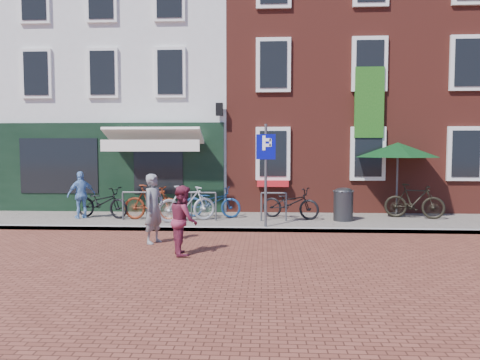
# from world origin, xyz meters

# --- Properties ---
(ground) EXTENTS (80.00, 80.00, 0.00)m
(ground) POSITION_xyz_m (0.00, 0.00, 0.00)
(ground) COLOR brown
(sidewalk) EXTENTS (24.00, 3.00, 0.10)m
(sidewalk) POSITION_xyz_m (1.00, 1.50, 0.05)
(sidewalk) COLOR slate
(sidewalk) RESTS_ON ground
(building_stucco) EXTENTS (8.00, 8.00, 9.00)m
(building_stucco) POSITION_xyz_m (-5.00, 7.00, 4.50)
(building_stucco) COLOR silver
(building_stucco) RESTS_ON ground
(building_brick_mid) EXTENTS (6.00, 8.00, 10.00)m
(building_brick_mid) POSITION_xyz_m (2.00, 7.00, 5.00)
(building_brick_mid) COLOR maroon
(building_brick_mid) RESTS_ON ground
(building_brick_right) EXTENTS (6.00, 8.00, 10.00)m
(building_brick_right) POSITION_xyz_m (8.00, 7.00, 5.00)
(building_brick_right) COLOR maroon
(building_brick_right) RESTS_ON ground
(litter_bin) EXTENTS (0.55, 0.55, 1.01)m
(litter_bin) POSITION_xyz_m (2.49, 1.40, 0.62)
(litter_bin) COLOR #313133
(litter_bin) RESTS_ON sidewalk
(parking_sign) EXTENTS (0.50, 0.08, 2.69)m
(parking_sign) POSITION_xyz_m (0.27, 0.24, 1.82)
(parking_sign) COLOR #4C4C4F
(parking_sign) RESTS_ON sidewalk
(parasol) EXTENTS (2.53, 2.53, 2.35)m
(parasol) POSITION_xyz_m (4.27, 2.40, 2.20)
(parasol) COLOR #4C4C4F
(parasol) RESTS_ON sidewalk
(woman) EXTENTS (0.58, 0.68, 1.58)m
(woman) POSITION_xyz_m (-2.26, -1.51, 0.79)
(woman) COLOR slate
(woman) RESTS_ON ground
(boy) EXTENTS (0.72, 0.82, 1.41)m
(boy) POSITION_xyz_m (-1.39, -2.58, 0.70)
(boy) COLOR maroon
(boy) RESTS_ON ground
(cafe_person) EXTENTS (0.83, 0.80, 1.39)m
(cafe_person) POSITION_xyz_m (-5.16, 1.42, 0.80)
(cafe_person) COLOR #6694CD
(cafe_person) RESTS_ON sidewalk
(bicycle_0) EXTENTS (1.85, 1.06, 0.92)m
(bicycle_0) POSITION_xyz_m (-4.60, 1.56, 0.56)
(bicycle_0) COLOR black
(bicycle_0) RESTS_ON sidewalk
(bicycle_1) EXTENTS (1.75, 0.73, 1.02)m
(bicycle_1) POSITION_xyz_m (-3.01, 1.20, 0.61)
(bicycle_1) COLOR maroon
(bicycle_1) RESTS_ON sidewalk
(bicycle_2) EXTENTS (1.82, 0.85, 0.92)m
(bicycle_2) POSITION_xyz_m (-1.33, 1.83, 0.56)
(bicycle_2) COLOR navy
(bicycle_2) RESTS_ON sidewalk
(bicycle_3) EXTENTS (1.72, 1.22, 1.02)m
(bicycle_3) POSITION_xyz_m (-1.96, 1.02, 0.61)
(bicycle_3) COLOR #A5A6A7
(bicycle_3) RESTS_ON sidewalk
(bicycle_4) EXTENTS (1.85, 1.25, 0.92)m
(bicycle_4) POSITION_xyz_m (1.00, 1.72, 0.56)
(bicycle_4) COLOR black
(bicycle_4) RESTS_ON sidewalk
(bicycle_5) EXTENTS (1.76, 0.99, 1.02)m
(bicycle_5) POSITION_xyz_m (4.66, 1.96, 0.61)
(bicycle_5) COLOR black
(bicycle_5) RESTS_ON sidewalk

